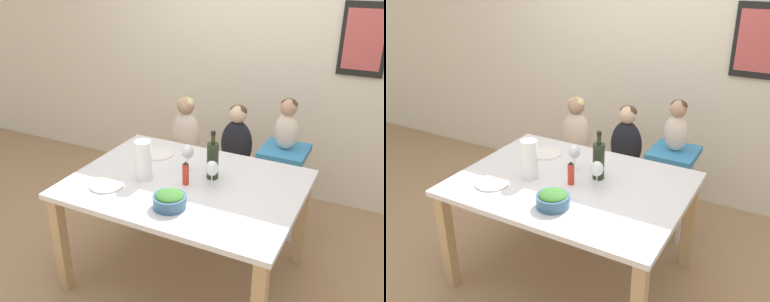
# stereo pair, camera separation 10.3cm
# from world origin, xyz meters

# --- Properties ---
(ground_plane) EXTENTS (14.00, 14.00, 0.00)m
(ground_plane) POSITION_xyz_m (0.00, 0.00, 0.00)
(ground_plane) COLOR #9E7A56
(wall_back) EXTENTS (10.00, 0.09, 2.70)m
(wall_back) POSITION_xyz_m (0.00, 1.46, 1.35)
(wall_back) COLOR beige
(wall_back) RESTS_ON ground_plane
(dining_table) EXTENTS (1.44, 1.07, 0.73)m
(dining_table) POSITION_xyz_m (0.00, 0.00, 0.63)
(dining_table) COLOR silver
(dining_table) RESTS_ON ground_plane
(chair_far_left) EXTENTS (0.40, 0.42, 0.47)m
(chair_far_left) POSITION_xyz_m (-0.43, 0.82, 0.40)
(chair_far_left) COLOR silver
(chair_far_left) RESTS_ON ground_plane
(chair_far_center) EXTENTS (0.40, 0.42, 0.47)m
(chair_far_center) POSITION_xyz_m (0.02, 0.82, 0.40)
(chair_far_center) COLOR silver
(chair_far_center) RESTS_ON ground_plane
(chair_right_highchair) EXTENTS (0.34, 0.36, 0.71)m
(chair_right_highchair) POSITION_xyz_m (0.41, 0.82, 0.56)
(chair_right_highchair) COLOR silver
(chair_right_highchair) RESTS_ON ground_plane
(person_child_left) EXTENTS (0.25, 0.17, 0.52)m
(person_child_left) POSITION_xyz_m (-0.43, 0.82, 0.73)
(person_child_left) COLOR beige
(person_child_left) RESTS_ON chair_far_left
(person_child_center) EXTENTS (0.25, 0.17, 0.52)m
(person_child_center) POSITION_xyz_m (0.02, 0.82, 0.73)
(person_child_center) COLOR black
(person_child_center) RESTS_ON chair_far_center
(person_baby_right) EXTENTS (0.18, 0.13, 0.39)m
(person_baby_right) POSITION_xyz_m (0.41, 0.82, 0.92)
(person_baby_right) COLOR beige
(person_baby_right) RESTS_ON chair_right_highchair
(wine_bottle) EXTENTS (0.08, 0.08, 0.32)m
(wine_bottle) POSITION_xyz_m (0.12, 0.12, 0.85)
(wine_bottle) COLOR #232D19
(wine_bottle) RESTS_ON dining_table
(paper_towel_roll) EXTENTS (0.10, 0.10, 0.26)m
(paper_towel_roll) POSITION_xyz_m (-0.26, -0.08, 0.85)
(paper_towel_roll) COLOR white
(paper_towel_roll) RESTS_ON dining_table
(wine_glass_near) EXTENTS (0.08, 0.08, 0.18)m
(wine_glass_near) POSITION_xyz_m (0.17, 0.01, 0.85)
(wine_glass_near) COLOR white
(wine_glass_near) RESTS_ON dining_table
(wine_glass_far) EXTENTS (0.08, 0.08, 0.18)m
(wine_glass_far) POSITION_xyz_m (-0.07, 0.15, 0.85)
(wine_glass_far) COLOR white
(wine_glass_far) RESTS_ON dining_table
(salad_bowl_large) EXTENTS (0.19, 0.19, 0.10)m
(salad_bowl_large) POSITION_xyz_m (0.05, -0.31, 0.77)
(salad_bowl_large) COLOR #335675
(salad_bowl_large) RESTS_ON dining_table
(dinner_plate_front_left) EXTENTS (0.21, 0.21, 0.01)m
(dinner_plate_front_left) POSITION_xyz_m (-0.42, -0.27, 0.73)
(dinner_plate_front_left) COLOR silver
(dinner_plate_front_left) RESTS_ON dining_table
(dinner_plate_back_left) EXTENTS (0.21, 0.21, 0.01)m
(dinner_plate_back_left) POSITION_xyz_m (-0.37, 0.27, 0.73)
(dinner_plate_back_left) COLOR silver
(dinner_plate_back_left) RESTS_ON dining_table
(condiment_bottle_hot_sauce) EXTENTS (0.04, 0.04, 0.16)m
(condiment_bottle_hot_sauce) POSITION_xyz_m (0.01, -0.03, 0.80)
(condiment_bottle_hot_sauce) COLOR red
(condiment_bottle_hot_sauce) RESTS_ON dining_table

